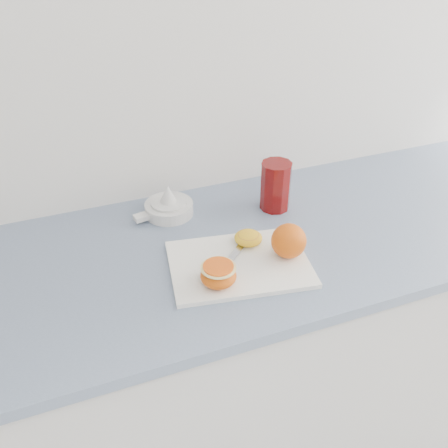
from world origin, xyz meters
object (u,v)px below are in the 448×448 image
object	(u,v)px
citrus_juicer	(168,206)
red_tumbler	(275,188)
counter	(249,355)
half_orange	(218,275)
cutting_board	(239,264)

from	to	relation	value
citrus_juicer	red_tumbler	size ratio (longest dim) A/B	1.22
counter	half_orange	bearing A→B (deg)	-136.28
red_tumbler	counter	bearing A→B (deg)	-134.14
counter	red_tumbler	xyz separation A→B (m)	(0.11, 0.12, 0.51)
counter	red_tumbler	world-z (taller)	red_tumbler
cutting_board	red_tumbler	xyz separation A→B (m)	(0.19, 0.21, 0.06)
red_tumbler	cutting_board	bearing A→B (deg)	-132.79
counter	cutting_board	distance (m)	0.47
half_orange	citrus_juicer	bearing A→B (deg)	93.53
red_tumbler	citrus_juicer	bearing A→B (deg)	165.62
counter	cutting_board	size ratio (longest dim) A/B	7.51
cutting_board	half_orange	bearing A→B (deg)	-143.35
citrus_juicer	red_tumbler	distance (m)	0.30
counter	red_tumbler	distance (m)	0.53
citrus_juicer	red_tumbler	xyz separation A→B (m)	(0.29, -0.07, 0.04)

